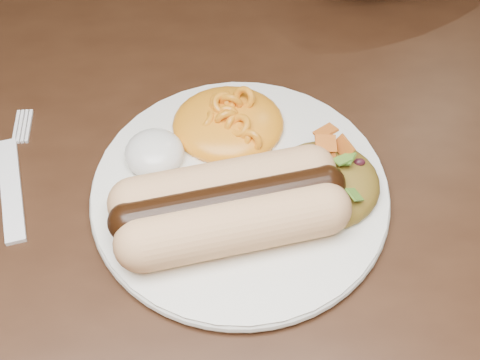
{
  "coord_description": "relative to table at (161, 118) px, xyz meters",
  "views": [
    {
      "loc": [
        0.05,
        -0.46,
        1.17
      ],
      "look_at": [
        0.07,
        -0.17,
        0.77
      ],
      "focal_mm": 50.0,
      "sensor_mm": 36.0,
      "label": 1
    }
  ],
  "objects": [
    {
      "name": "floor",
      "position": [
        0.0,
        0.0,
        -0.66
      ],
      "size": [
        4.0,
        4.0,
        0.0
      ],
      "primitive_type": "plane",
      "color": "#5E2F16",
      "rests_on": "ground"
    },
    {
      "name": "table",
      "position": [
        0.0,
        0.0,
        0.0
      ],
      "size": [
        1.6,
        0.9,
        0.75
      ],
      "color": "black",
      "rests_on": "floor"
    },
    {
      "name": "plate",
      "position": [
        0.07,
        -0.17,
        0.1
      ],
      "size": [
        0.27,
        0.27,
        0.01
      ],
      "primitive_type": "cylinder",
      "rotation": [
        0.0,
        0.0,
        -0.2
      ],
      "color": "white",
      "rests_on": "table"
    },
    {
      "name": "hotdog",
      "position": [
        0.06,
        -0.2,
        0.13
      ],
      "size": [
        0.14,
        0.09,
        0.04
      ],
      "rotation": [
        0.0,
        0.0,
        0.17
      ],
      "color": "#F5B581",
      "rests_on": "plate"
    },
    {
      "name": "mac_and_cheese",
      "position": [
        0.07,
        -0.11,
        0.12
      ],
      "size": [
        0.12,
        0.11,
        0.03
      ],
      "primitive_type": "ellipsoid",
      "rotation": [
        0.0,
        0.0,
        0.42
      ],
      "color": "#FDAF1B",
      "rests_on": "plate"
    },
    {
      "name": "sour_cream",
      "position": [
        0.01,
        -0.14,
        0.12
      ],
      "size": [
        0.05,
        0.05,
        0.03
      ],
      "primitive_type": "ellipsoid",
      "rotation": [
        0.0,
        0.0,
        0.07
      ],
      "color": "white",
      "rests_on": "plate"
    },
    {
      "name": "taco_salad",
      "position": [
        0.13,
        -0.17,
        0.12
      ],
      "size": [
        0.08,
        0.08,
        0.04
      ],
      "rotation": [
        0.0,
        0.0,
        -0.17
      ],
      "color": "#9E4520",
      "rests_on": "plate"
    },
    {
      "name": "fork",
      "position": [
        -0.11,
        -0.15,
        0.09
      ],
      "size": [
        0.04,
        0.13,
        0.0
      ],
      "primitive_type": "cube",
      "rotation": [
        0.0,
        0.0,
        0.21
      ],
      "color": "white",
      "rests_on": "table"
    }
  ]
}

